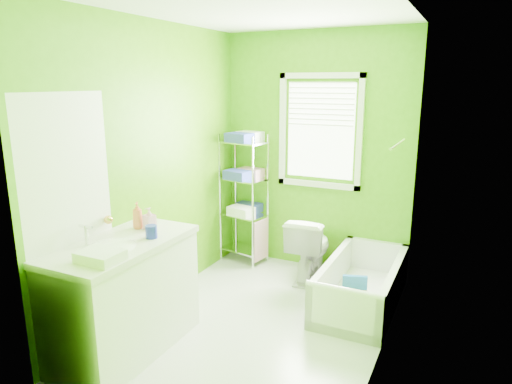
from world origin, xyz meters
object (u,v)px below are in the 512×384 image
at_px(toilet, 310,247).
at_px(wire_shelf_unit, 245,185).
at_px(bathtub, 361,290).
at_px(vanity, 124,294).

relative_size(toilet, wire_shelf_unit, 0.46).
distance_m(bathtub, vanity, 2.18).
xyz_separation_m(bathtub, vanity, (-1.48, -1.56, 0.34)).
height_order(bathtub, toilet, toilet).
relative_size(toilet, vanity, 0.59).
bearing_deg(wire_shelf_unit, toilet, -10.98).
bearing_deg(toilet, bathtub, 147.20).
bearing_deg(bathtub, wire_shelf_unit, 160.92).
relative_size(bathtub, toilet, 1.97).
bearing_deg(toilet, vanity, 62.10).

